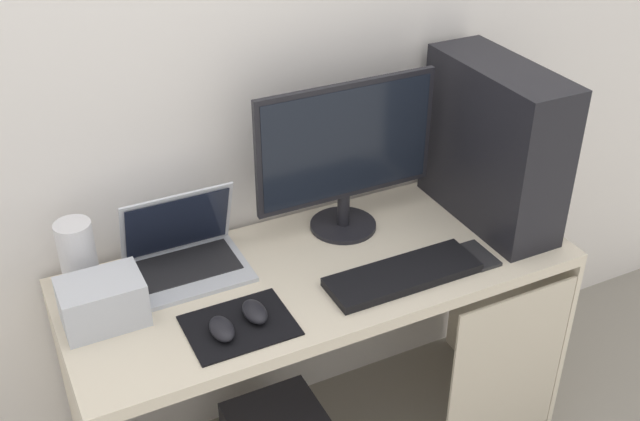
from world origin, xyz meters
name	(u,v)px	position (x,y,z in m)	size (l,w,h in m)	color
wall_back	(268,35)	(0.00, 0.32, 1.30)	(4.00, 0.05, 2.60)	silver
desk	(328,312)	(0.02, -0.01, 0.59)	(1.39, 0.56, 0.75)	beige
pc_tower	(494,144)	(0.57, 0.02, 0.99)	(0.18, 0.47, 0.47)	black
monitor	(346,153)	(0.15, 0.14, 1.00)	(0.54, 0.19, 0.46)	black
laptop	(185,254)	(-0.33, 0.16, 0.79)	(0.31, 0.24, 0.22)	#B7BCC6
speaker	(78,257)	(-0.60, 0.19, 0.85)	(0.09, 0.09, 0.20)	silver
projector	(103,302)	(-0.58, 0.03, 0.81)	(0.20, 0.14, 0.12)	#B7BCC6
keyboard	(403,275)	(0.17, -0.15, 0.76)	(0.42, 0.14, 0.02)	black
mousepad	(239,325)	(-0.29, -0.14, 0.75)	(0.26, 0.20, 0.01)	black
mouse_left	(255,312)	(-0.24, -0.13, 0.77)	(0.06, 0.10, 0.03)	black
mouse_right	(222,329)	(-0.34, -0.15, 0.77)	(0.06, 0.10, 0.03)	black
cell_phone	(478,255)	(0.41, -0.15, 0.75)	(0.07, 0.13, 0.01)	#232326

